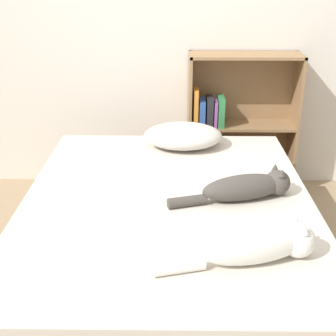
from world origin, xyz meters
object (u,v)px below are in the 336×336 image
Objects in this scene: bed at (168,246)px; cat_light at (261,245)px; bookshelf at (236,121)px; cat_dark at (248,187)px; pillow at (183,136)px.

cat_light reaches higher than bed.
cat_dark is at bearing -94.44° from bookshelf.
bookshelf is at bearing 53.35° from pillow.
bed is at bearing 165.24° from cat_dark.
pillow is at bearing -126.65° from bookshelf.
cat_dark is 1.23m from bookshelf.
cat_light is at bearing -109.19° from cat_dark.
bookshelf reaches higher than cat_dark.
cat_dark is at bearing 72.68° from cat_light.
cat_dark is 0.59× the size of bookshelf.
pillow is (0.08, 0.70, 0.34)m from bed.
bed is 2.92× the size of cat_light.
cat_light reaches higher than cat_dark.
pillow is at bearing 88.53° from cat_light.
bookshelf reaches higher than bed.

